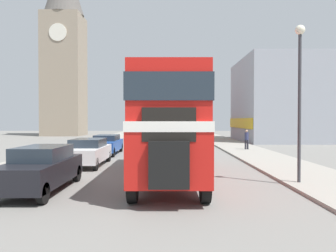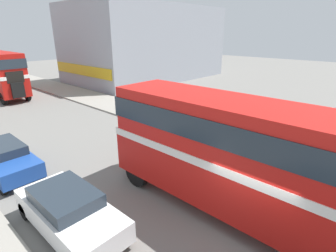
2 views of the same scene
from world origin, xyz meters
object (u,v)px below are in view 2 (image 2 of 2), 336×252
(double_decker_bus, at_px, (243,152))
(car_parked_mid, at_px, (69,211))
(car_parked_far, at_px, (5,157))
(pedestrian_walking, at_px, (140,101))

(double_decker_bus, xyz_separation_m, car_parked_mid, (-4.33, 3.69, -1.74))
(double_decker_bus, xyz_separation_m, car_parked_far, (-4.41, 9.50, -1.76))
(double_decker_bus, height_order, car_parked_mid, double_decker_bus)
(double_decker_bus, distance_m, pedestrian_walking, 13.63)
(car_parked_far, distance_m, pedestrian_walking, 10.92)
(double_decker_bus, height_order, pedestrian_walking, double_decker_bus)
(car_parked_mid, xyz_separation_m, pedestrian_walking, (10.54, 8.35, 0.24))
(pedestrian_walking, bearing_deg, double_decker_bus, -117.27)
(double_decker_bus, relative_size, car_parked_mid, 2.40)
(double_decker_bus, bearing_deg, car_parked_mid, 139.63)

